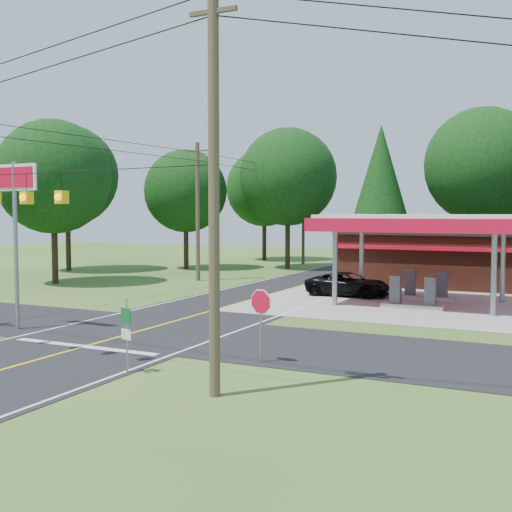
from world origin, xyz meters
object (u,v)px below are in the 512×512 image
at_px(suv_car, 349,285).
at_px(octagonal_stop_sign, 261,308).
at_px(gas_canopy, 421,226).
at_px(big_stop_sign, 15,205).

bearing_deg(suv_car, octagonal_stop_sign, -170.13).
distance_m(gas_canopy, octagonal_stop_sign, 16.32).
xyz_separation_m(gas_canopy, octagonal_stop_sign, (-2.00, -16.01, -2.40)).
distance_m(gas_canopy, big_stop_sign, 20.55).
bearing_deg(big_stop_sign, octagonal_stop_sign, -4.78).
distance_m(gas_canopy, suv_car, 5.93).
distance_m(big_stop_sign, octagonal_stop_sign, 12.53).
relative_size(big_stop_sign, octagonal_stop_sign, 2.85).
bearing_deg(gas_canopy, octagonal_stop_sign, -97.12).
height_order(suv_car, octagonal_stop_sign, octagonal_stop_sign).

